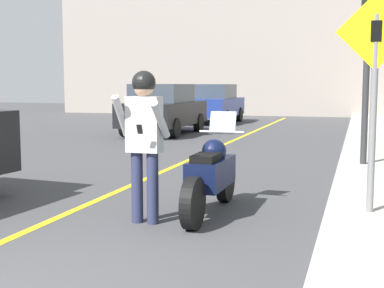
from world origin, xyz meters
TOP-DOWN VIEW (x-y plane):
  - road_center_line at (-0.60, 6.00)m, footprint 0.12×36.00m
  - building_backdrop at (0.00, 26.00)m, footprint 28.00×1.20m
  - motorcycle at (1.17, 3.47)m, footprint 0.62×2.17m
  - person_biker at (0.54, 2.78)m, footprint 0.59×0.49m
  - crossing_sign at (3.11, 3.54)m, footprint 0.91×0.08m
  - traffic_light at (3.06, 7.58)m, footprint 0.26×0.30m
  - parked_car_black at (-3.33, 13.80)m, footprint 1.88×4.20m
  - parked_car_blue at (-3.08, 19.37)m, footprint 1.88×4.20m

SIDE VIEW (x-z plane):
  - road_center_line at x=-0.60m, z-range 0.00..0.01m
  - motorcycle at x=1.17m, z-range -0.15..1.15m
  - parked_car_black at x=-3.33m, z-range 0.02..1.70m
  - parked_car_blue at x=-3.08m, z-range 0.02..1.70m
  - person_biker at x=0.54m, z-range 0.22..2.04m
  - crossing_sign at x=3.11m, z-range 0.41..2.98m
  - traffic_light at x=3.06m, z-range 0.87..4.56m
  - building_backdrop at x=0.00m, z-range 0.00..7.64m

